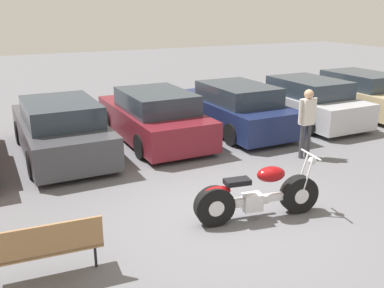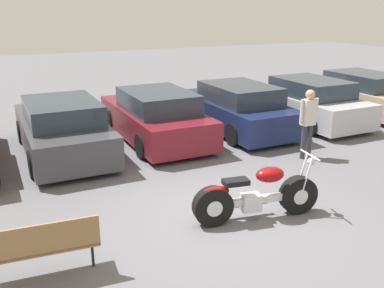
{
  "view_description": "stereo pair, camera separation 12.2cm",
  "coord_description": "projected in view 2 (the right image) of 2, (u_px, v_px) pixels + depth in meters",
  "views": [
    {
      "loc": [
        -3.66,
        -5.94,
        3.59
      ],
      "look_at": [
        0.13,
        1.65,
        0.85
      ],
      "focal_mm": 40.0,
      "sensor_mm": 36.0,
      "label": 1
    },
    {
      "loc": [
        -3.55,
        -5.99,
        3.59
      ],
      "look_at": [
        0.13,
        1.65,
        0.85
      ],
      "focal_mm": 40.0,
      "sensor_mm": 36.0,
      "label": 2
    }
  ],
  "objects": [
    {
      "name": "motorcycle",
      "position": [
        256.0,
        196.0,
        7.45
      ],
      "size": [
        2.32,
        0.79,
        1.11
      ],
      "color": "black",
      "rests_on": "ground_plane"
    },
    {
      "name": "parked_car_maroon",
      "position": [
        155.0,
        117.0,
        11.89
      ],
      "size": [
        1.95,
        4.52,
        1.42
      ],
      "color": "maroon",
      "rests_on": "ground_plane"
    },
    {
      "name": "ground_plane",
      "position": [
        225.0,
        215.0,
        7.71
      ],
      "size": [
        60.0,
        60.0,
        0.0
      ],
      "primitive_type": "plane",
      "color": "slate"
    },
    {
      "name": "parked_car_champagne",
      "position": [
        358.0,
        94.0,
        15.04
      ],
      "size": [
        1.95,
        4.52,
        1.42
      ],
      "color": "#C6B284",
      "rests_on": "ground_plane"
    },
    {
      "name": "park_bench",
      "position": [
        41.0,
        244.0,
        5.73
      ],
      "size": [
        1.56,
        0.53,
        0.89
      ],
      "color": "#997047",
      "rests_on": "ground_plane"
    },
    {
      "name": "parked_car_navy",
      "position": [
        236.0,
        108.0,
        12.86
      ],
      "size": [
        1.95,
        4.52,
        1.42
      ],
      "color": "#19234C",
      "rests_on": "ground_plane"
    },
    {
      "name": "person_standing",
      "position": [
        308.0,
        118.0,
        10.31
      ],
      "size": [
        0.52,
        0.23,
        1.71
      ],
      "color": "#38383D",
      "rests_on": "ground_plane"
    },
    {
      "name": "parked_car_dark_grey",
      "position": [
        62.0,
        129.0,
        10.73
      ],
      "size": [
        1.95,
        4.52,
        1.42
      ],
      "color": "#3D3D42",
      "rests_on": "ground_plane"
    },
    {
      "name": "parked_car_silver",
      "position": [
        306.0,
        102.0,
        13.77
      ],
      "size": [
        1.95,
        4.52,
        1.42
      ],
      "color": "#BCBCC1",
      "rests_on": "ground_plane"
    }
  ]
}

